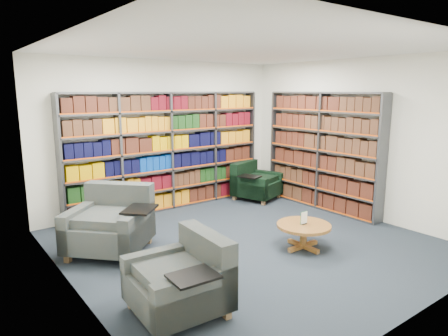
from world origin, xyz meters
TOP-DOWN VIEW (x-y plane):
  - room_shell at (0.00, 0.00)m, footprint 5.02×5.02m
  - bookshelf_back at (0.00, 2.34)m, footprint 4.00×0.28m
  - bookshelf_right at (2.34, 0.60)m, footprint 0.28×2.50m
  - chair_teal_left at (-1.69, 0.98)m, footprint 1.41×1.41m
  - chair_green_right at (1.74, 1.88)m, footprint 1.10×1.06m
  - chair_teal_front at (-1.71, -1.03)m, footprint 0.93×1.06m
  - coffee_table at (0.51, -0.62)m, footprint 0.77×0.77m

SIDE VIEW (x-z plane):
  - coffee_table at x=0.51m, z-range 0.02..0.56m
  - chair_green_right at x=1.74m, z-range -0.07..0.68m
  - chair_teal_front at x=-1.71m, z-range -0.08..0.72m
  - chair_teal_left at x=-1.69m, z-range -0.09..0.82m
  - bookshelf_back at x=0.00m, z-range 0.00..2.20m
  - bookshelf_right at x=2.34m, z-range 0.00..2.20m
  - room_shell at x=0.00m, z-range -0.01..2.81m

